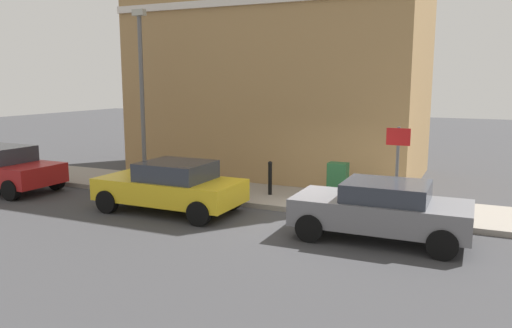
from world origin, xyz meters
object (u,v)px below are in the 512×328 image
(car_yellow, at_px, (171,186))
(lamppost, at_px, (142,90))
(bollard_near_cabinet, at_px, (270,177))
(street_sign, at_px, (397,158))
(car_grey, at_px, (381,209))
(utility_cabinet, at_px, (338,184))
(bollard_far_kerb, at_px, (204,178))

(car_yellow, height_order, lamppost, lamppost)
(bollard_near_cabinet, bearing_deg, car_yellow, 142.39)
(street_sign, bearing_deg, car_yellow, 105.93)
(bollard_near_cabinet, xyz_separation_m, street_sign, (-0.83, -3.89, 0.96))
(car_grey, height_order, bollard_near_cabinet, car_grey)
(car_grey, distance_m, lamppost, 9.11)
(car_grey, xyz_separation_m, utility_cabinet, (2.46, 1.70, -0.04))
(bollard_far_kerb, bearing_deg, bollard_near_cabinet, -61.04)
(car_grey, distance_m, street_sign, 1.97)
(lamppost, bearing_deg, car_grey, -105.85)
(utility_cabinet, height_order, street_sign, street_sign)
(utility_cabinet, distance_m, bollard_far_kerb, 3.99)
(lamppost, bearing_deg, bollard_far_kerb, -105.88)
(car_grey, height_order, utility_cabinet, car_grey)
(car_yellow, xyz_separation_m, street_sign, (1.65, -5.80, 0.93))
(utility_cabinet, bearing_deg, bollard_near_cabinet, 87.33)
(utility_cabinet, relative_size, street_sign, 0.50)
(bollard_far_kerb, bearing_deg, lamppost, 74.12)
(car_yellow, bearing_deg, car_grey, 179.43)
(bollard_near_cabinet, distance_m, street_sign, 4.09)
(car_yellow, relative_size, bollard_near_cabinet, 3.89)
(bollard_near_cabinet, relative_size, lamppost, 0.18)
(bollard_far_kerb, xyz_separation_m, street_sign, (0.14, -5.64, 0.96))
(car_yellow, height_order, bollard_near_cabinet, car_yellow)
(car_grey, height_order, street_sign, street_sign)
(car_grey, relative_size, bollard_near_cabinet, 3.79)
(utility_cabinet, bearing_deg, lamppost, 90.60)
(lamppost, bearing_deg, bollard_near_cabinet, -87.85)
(car_yellow, relative_size, utility_cabinet, 3.52)
(car_grey, xyz_separation_m, bollard_near_cabinet, (2.56, 3.85, -0.01))
(car_yellow, bearing_deg, bollard_near_cabinet, -127.43)
(street_sign, distance_m, lamppost, 8.63)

